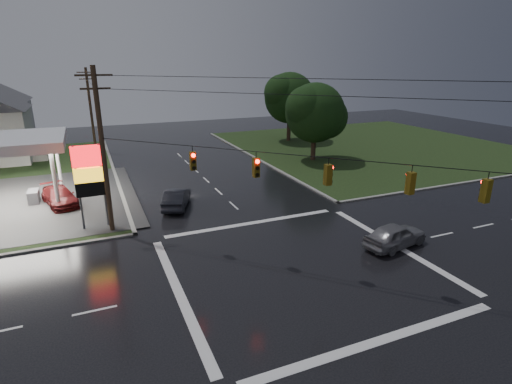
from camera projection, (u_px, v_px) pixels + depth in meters
name	position (u px, v px, depth m)	size (l,w,h in m)	color
ground	(299.00, 266.00, 22.94)	(120.00, 120.00, 0.00)	black
grass_ne	(373.00, 146.00, 55.34)	(36.00, 36.00, 0.08)	black
pylon_sign	(89.00, 173.00, 26.96)	(2.00, 0.35, 6.00)	#59595E
utility_pole_nw	(103.00, 150.00, 25.92)	(2.20, 0.32, 11.00)	#382619
utility_pole_n	(91.00, 108.00, 50.91)	(2.20, 0.32, 10.50)	#382619
traffic_signals	(304.00, 156.00, 20.91)	(26.87, 26.87, 1.47)	black
tree_ne_near	(316.00, 113.00, 45.69)	(7.99, 6.80, 8.98)	black
tree_ne_far	(290.00, 98.00, 57.11)	(8.46, 7.20, 9.80)	black
car_north	(177.00, 198.00, 32.04)	(1.62, 4.66, 1.53)	black
car_crossing	(395.00, 235.00, 25.16)	(1.81, 4.50, 1.53)	slate
car_pump	(60.00, 196.00, 32.49)	(2.06, 5.06, 1.47)	#4F1213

